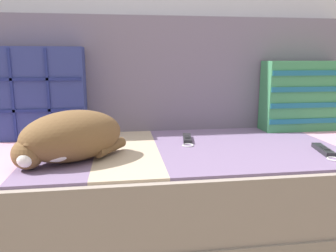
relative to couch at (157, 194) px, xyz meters
name	(u,v)px	position (x,y,z in m)	size (l,w,h in m)	color
couch	(157,194)	(0.00, 0.00, 0.00)	(2.15, 0.86, 0.44)	gray
sofa_backrest	(148,74)	(0.00, 0.36, 0.51)	(2.11, 0.14, 0.57)	slate
throw_pillow_quilted	(34,94)	(-0.54, 0.22, 0.43)	(0.46, 0.14, 0.42)	navy
throw_pillow_striped	(302,96)	(0.78, 0.22, 0.40)	(0.40, 0.14, 0.35)	#3D8956
sleeping_cat	(69,138)	(-0.33, -0.18, 0.31)	(0.43, 0.36, 0.19)	brown
game_remote_near	(324,150)	(0.65, -0.20, 0.23)	(0.09, 0.21, 0.02)	black
game_remote_far	(187,139)	(0.15, 0.06, 0.23)	(0.07, 0.20, 0.02)	black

